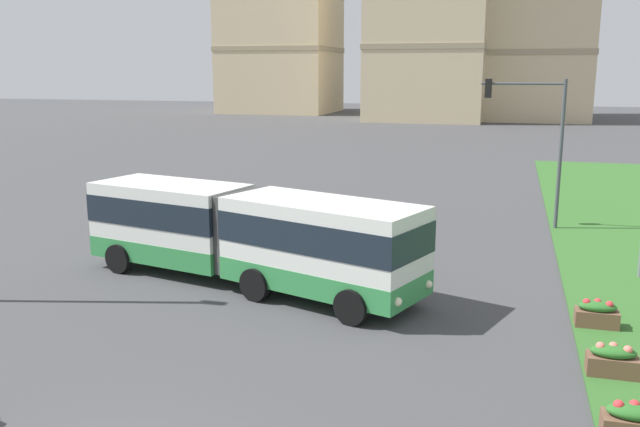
% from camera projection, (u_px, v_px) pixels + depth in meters
% --- Properties ---
extents(articulated_bus, '(11.96, 5.76, 3.00)m').
position_uv_depth(articulated_bus, '(247.00, 234.00, 21.61)').
color(articulated_bus, silver).
rests_on(articulated_bus, ground).
extents(car_navy_sedan, '(4.54, 2.32, 1.58)m').
position_uv_depth(car_navy_sedan, '(226.00, 205.00, 30.95)').
color(car_navy_sedan, '#19234C').
rests_on(car_navy_sedan, ground).
extents(flower_planter_1, '(1.10, 0.56, 0.74)m').
position_uv_depth(flower_planter_1, '(634.00, 422.00, 12.52)').
color(flower_planter_1, brown).
rests_on(flower_planter_1, grass_median).
extents(flower_planter_2, '(1.10, 0.56, 0.74)m').
position_uv_depth(flower_planter_2, '(613.00, 360.00, 15.18)').
color(flower_planter_2, brown).
rests_on(flower_planter_2, grass_median).
extents(flower_planter_3, '(1.10, 0.56, 0.74)m').
position_uv_depth(flower_planter_3, '(597.00, 314.00, 18.07)').
color(flower_planter_3, brown).
rests_on(flower_planter_3, grass_median).
extents(traffic_light_far_right, '(3.47, 0.28, 6.39)m').
position_uv_depth(traffic_light_far_right, '(536.00, 128.00, 28.80)').
color(traffic_light_far_right, '#474C51').
rests_on(traffic_light_far_right, ground).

